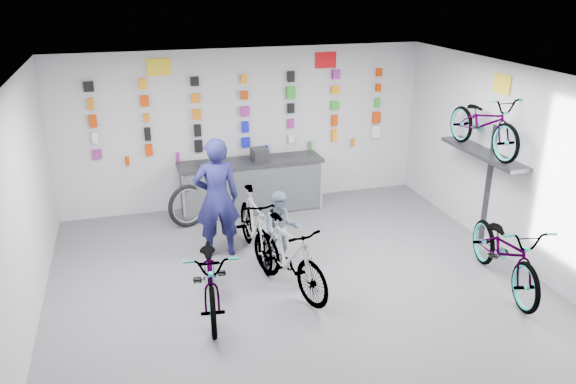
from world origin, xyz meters
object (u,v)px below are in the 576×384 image
object	(u,v)px
bike_center	(288,256)
bike_right	(506,251)
customer	(281,230)
bike_left	(211,275)
clerk	(217,198)
bike_service	(255,226)
counter	(251,187)

from	to	relation	value
bike_center	bike_right	distance (m)	3.11
bike_center	customer	world-z (taller)	customer
bike_left	customer	bearing A→B (deg)	42.53
bike_left	bike_center	bearing A→B (deg)	14.95
bike_left	clerk	xyz separation A→B (m)	(0.35, 1.53, 0.47)
bike_center	bike_service	distance (m)	1.11
bike_center	bike_right	world-z (taller)	bike_right
bike_left	bike_center	distance (m)	1.13
counter	customer	xyz separation A→B (m)	(-0.05, -2.28, 0.12)
bike_right	bike_service	bearing A→B (deg)	161.80
bike_center	clerk	xyz separation A→B (m)	(-0.76, 1.36, 0.44)
counter	bike_right	size ratio (longest dim) A/B	1.31
bike_service	customer	distance (m)	0.50
bike_left	bike_right	world-z (taller)	bike_right
counter	bike_left	distance (m)	3.40
counter	bike_service	distance (m)	1.94
counter	bike_right	distance (m)	4.71
bike_right	counter	bearing A→B (deg)	138.73
counter	bike_service	size ratio (longest dim) A/B	1.46
bike_center	customer	xyz separation A→B (m)	(0.10, 0.72, 0.07)
bike_service	clerk	size ratio (longest dim) A/B	0.95
bike_left	clerk	size ratio (longest dim) A/B	0.99
bike_right	bike_left	bearing A→B (deg)	-176.69
customer	bike_service	bearing A→B (deg)	134.16
bike_right	bike_service	size ratio (longest dim) A/B	1.11
counter	customer	distance (m)	2.28
bike_center	counter	bearing A→B (deg)	67.64
bike_right	clerk	size ratio (longest dim) A/B	1.06
bike_left	bike_center	xyz separation A→B (m)	(1.11, 0.16, 0.03)
bike_right	clerk	xyz separation A→B (m)	(-3.78, 2.10, 0.43)
bike_service	counter	bearing A→B (deg)	77.31
bike_service	bike_center	bearing A→B (deg)	-80.02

